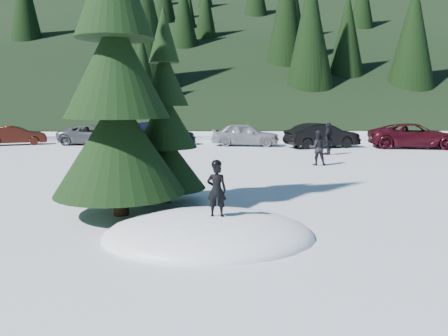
{
  "coord_description": "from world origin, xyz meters",
  "views": [
    {
      "loc": [
        0.06,
        -8.9,
        2.79
      ],
      "look_at": [
        0.39,
        2.32,
        1.1
      ],
      "focal_mm": 35.0,
      "sensor_mm": 36.0,
      "label": 1
    }
  ],
  "objects_px": {
    "car_2": "(94,135)",
    "car_6": "(414,136)",
    "adult_0": "(318,148)",
    "car_4": "(246,134)",
    "car_1": "(16,135)",
    "spruce_tall": "(117,80)",
    "car_3": "(158,133)",
    "car_5": "(322,135)",
    "adult_1": "(328,139)",
    "child_skier": "(217,190)",
    "spruce_short": "(165,128)"
  },
  "relations": [
    {
      "from": "car_2",
      "to": "car_6",
      "type": "height_order",
      "value": "car_6"
    },
    {
      "from": "adult_0",
      "to": "car_4",
      "type": "distance_m",
      "value": 9.29
    },
    {
      "from": "adult_0",
      "to": "car_1",
      "type": "distance_m",
      "value": 20.26
    },
    {
      "from": "spruce_tall",
      "to": "car_6",
      "type": "bearing_deg",
      "value": 46.83
    },
    {
      "from": "car_3",
      "to": "car_4",
      "type": "height_order",
      "value": "car_3"
    },
    {
      "from": "car_2",
      "to": "car_3",
      "type": "xyz_separation_m",
      "value": [
        4.22,
        -0.13,
        0.1
      ]
    },
    {
      "from": "spruce_tall",
      "to": "car_5",
      "type": "xyz_separation_m",
      "value": [
        9.14,
        16.15,
        -2.56
      ]
    },
    {
      "from": "spruce_tall",
      "to": "adult_1",
      "type": "xyz_separation_m",
      "value": [
        8.55,
        12.47,
        -2.46
      ]
    },
    {
      "from": "car_5",
      "to": "car_6",
      "type": "relative_size",
      "value": 0.85
    },
    {
      "from": "car_5",
      "to": "car_6",
      "type": "distance_m",
      "value": 5.65
    },
    {
      "from": "car_4",
      "to": "spruce_tall",
      "type": "bearing_deg",
      "value": 176.06
    },
    {
      "from": "spruce_tall",
      "to": "adult_0",
      "type": "xyz_separation_m",
      "value": [
        7.01,
        8.54,
        -2.54
      ]
    },
    {
      "from": "spruce_tall",
      "to": "child_skier",
      "type": "bearing_deg",
      "value": -39.99
    },
    {
      "from": "spruce_short",
      "to": "child_skier",
      "type": "bearing_deg",
      "value": -68.03
    },
    {
      "from": "child_skier",
      "to": "car_5",
      "type": "xyz_separation_m",
      "value": [
        6.78,
        18.13,
        -0.27
      ]
    },
    {
      "from": "spruce_tall",
      "to": "car_4",
      "type": "distance_m",
      "value": 18.23
    },
    {
      "from": "car_1",
      "to": "child_skier",
      "type": "bearing_deg",
      "value": -169.59
    },
    {
      "from": "car_1",
      "to": "adult_0",
      "type": "bearing_deg",
      "value": -141.42
    },
    {
      "from": "car_1",
      "to": "car_2",
      "type": "height_order",
      "value": "car_2"
    },
    {
      "from": "car_3",
      "to": "car_2",
      "type": "bearing_deg",
      "value": 91.54
    },
    {
      "from": "adult_0",
      "to": "car_3",
      "type": "distance_m",
      "value": 13.02
    },
    {
      "from": "car_1",
      "to": "car_2",
      "type": "bearing_deg",
      "value": -109.96
    },
    {
      "from": "spruce_tall",
      "to": "car_2",
      "type": "bearing_deg",
      "value": 106.52
    },
    {
      "from": "spruce_tall",
      "to": "car_6",
      "type": "xyz_separation_m",
      "value": [
        14.78,
        15.76,
        -2.57
      ]
    },
    {
      "from": "child_skier",
      "to": "adult_0",
      "type": "relative_size",
      "value": 0.7
    },
    {
      "from": "child_skier",
      "to": "car_1",
      "type": "height_order",
      "value": "child_skier"
    },
    {
      "from": "spruce_short",
      "to": "car_2",
      "type": "bearing_deg",
      "value": 110.73
    },
    {
      "from": "car_2",
      "to": "car_6",
      "type": "relative_size",
      "value": 0.86
    },
    {
      "from": "child_skier",
      "to": "car_5",
      "type": "height_order",
      "value": "child_skier"
    },
    {
      "from": "adult_0",
      "to": "adult_1",
      "type": "height_order",
      "value": "adult_1"
    },
    {
      "from": "spruce_tall",
      "to": "car_2",
      "type": "relative_size",
      "value": 1.85
    },
    {
      "from": "car_3",
      "to": "car_6",
      "type": "relative_size",
      "value": 0.95
    },
    {
      "from": "child_skier",
      "to": "car_2",
      "type": "height_order",
      "value": "child_skier"
    },
    {
      "from": "car_1",
      "to": "car_6",
      "type": "bearing_deg",
      "value": -118.15
    },
    {
      "from": "child_skier",
      "to": "spruce_short",
      "type": "bearing_deg",
      "value": -62.53
    },
    {
      "from": "car_1",
      "to": "car_3",
      "type": "distance_m",
      "value": 9.33
    },
    {
      "from": "car_3",
      "to": "car_5",
      "type": "relative_size",
      "value": 1.12
    },
    {
      "from": "child_skier",
      "to": "car_1",
      "type": "relative_size",
      "value": 0.29
    },
    {
      "from": "spruce_tall",
      "to": "car_3",
      "type": "relative_size",
      "value": 1.68
    },
    {
      "from": "car_2",
      "to": "car_3",
      "type": "relative_size",
      "value": 0.91
    },
    {
      "from": "spruce_short",
      "to": "car_4",
      "type": "xyz_separation_m",
      "value": [
        3.49,
        16.08,
        -1.37
      ]
    },
    {
      "from": "adult_1",
      "to": "car_3",
      "type": "distance_m",
      "value": 11.58
    },
    {
      "from": "car_2",
      "to": "car_5",
      "type": "relative_size",
      "value": 1.01
    },
    {
      "from": "car_1",
      "to": "car_3",
      "type": "xyz_separation_m",
      "value": [
        9.33,
        0.06,
        0.12
      ]
    },
    {
      "from": "child_skier",
      "to": "car_1",
      "type": "xyz_separation_m",
      "value": [
        -13.01,
        20.47,
        -0.4
      ]
    },
    {
      "from": "car_1",
      "to": "car_6",
      "type": "distance_m",
      "value": 25.57
    },
    {
      "from": "car_2",
      "to": "car_4",
      "type": "xyz_separation_m",
      "value": [
        10.03,
        -1.19,
        0.09
      ]
    },
    {
      "from": "car_3",
      "to": "car_1",
      "type": "bearing_deg",
      "value": 93.62
    },
    {
      "from": "car_3",
      "to": "car_4",
      "type": "xyz_separation_m",
      "value": [
        5.81,
        -1.06,
        -0.01
      ]
    },
    {
      "from": "child_skier",
      "to": "adult_1",
      "type": "xyz_separation_m",
      "value": [
        6.18,
        14.45,
        -0.16
      ]
    }
  ]
}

